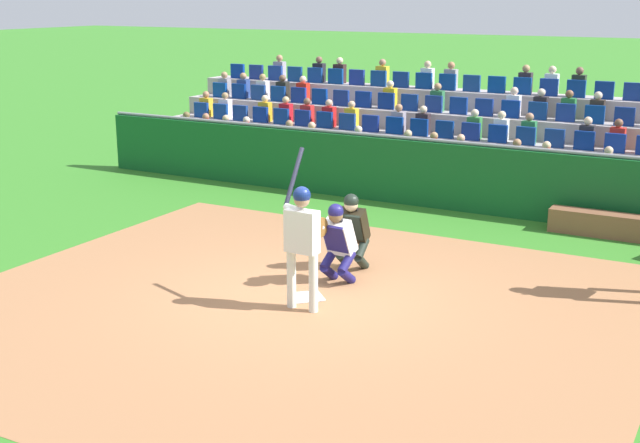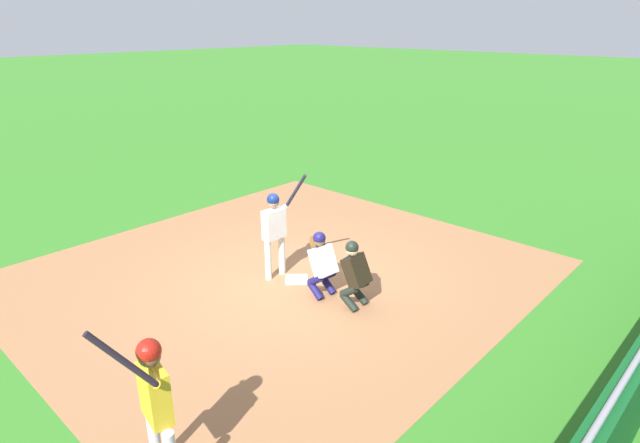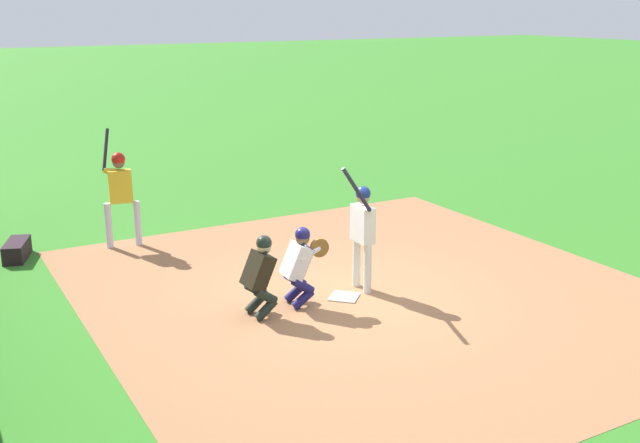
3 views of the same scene
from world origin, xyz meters
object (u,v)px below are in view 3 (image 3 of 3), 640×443
Objects in this scene: equipment_duffel_bag at (17,250)px; on_deck_batter at (120,188)px; home_plate_umpire at (260,272)px; catcher_crouching at (300,262)px; batter_at_plate at (362,226)px; home_plate_marker at (344,297)px.

equipment_duffel_bag is 2.21m from on_deck_batter.
equipment_duffel_bag is at bearing -148.18° from home_plate_umpire.
batter_at_plate is at bearing 93.65° from catcher_crouching.
home_plate_umpire is 1.43× the size of equipment_duffel_bag.
on_deck_batter reaches higher than catcher_crouching.
catcher_crouching is 5.85m from equipment_duffel_bag.
catcher_crouching is (0.08, -1.19, -0.39)m from batter_at_plate.
equipment_duffel_bag is at bearing -96.49° from on_deck_batter.
on_deck_batter is (-4.44, -0.94, 0.48)m from home_plate_umpire.
batter_at_plate is 5.13m from on_deck_batter.
home_plate_marker is at bearing 83.85° from catcher_crouching.
catcher_crouching reaches higher than home_plate_marker.
home_plate_marker is at bearing 90.52° from home_plate_umpire.
on_deck_batter is (-4.42, -2.43, 1.17)m from home_plate_marker.
on_deck_batter is at bearing -159.02° from catcher_crouching.
home_plate_umpire is 4.56m from on_deck_batter.
on_deck_batter is (-4.27, -2.85, 0.07)m from batter_at_plate.
on_deck_batter is at bearing -146.23° from batter_at_plate.
batter_at_plate reaches higher than equipment_duffel_bag.
home_plate_marker is at bearing 62.64° from equipment_duffel_bag.
home_plate_marker is at bearing -69.69° from batter_at_plate.
catcher_crouching is 1.44× the size of equipment_duffel_bag.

